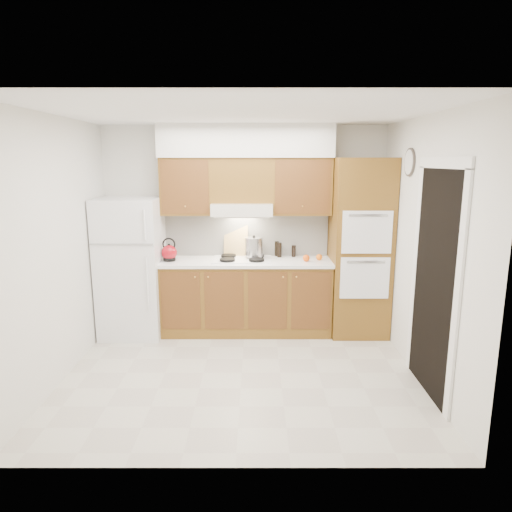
{
  "coord_description": "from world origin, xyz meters",
  "views": [
    {
      "loc": [
        0.15,
        -4.4,
        2.17
      ],
      "look_at": [
        0.15,
        0.45,
        1.15
      ],
      "focal_mm": 32.0,
      "sensor_mm": 36.0,
      "label": 1
    }
  ],
  "objects": [
    {
      "name": "condiment_b",
      "position": [
        0.45,
        1.37,
        1.03
      ],
      "size": [
        0.06,
        0.06,
        0.19
      ],
      "primitive_type": "cylinder",
      "rotation": [
        0.0,
        0.0,
        -0.11
      ],
      "color": "black",
      "rests_on": "countertop"
    },
    {
      "name": "condiment_a",
      "position": [
        0.42,
        1.45,
        1.04
      ],
      "size": [
        0.07,
        0.07,
        0.19
      ],
      "primitive_type": "cylinder",
      "rotation": [
        0.0,
        0.0,
        0.24
      ],
      "color": "black",
      "rests_on": "countertop"
    },
    {
      "name": "fridge",
      "position": [
        -1.41,
        1.14,
        0.86
      ],
      "size": [
        0.75,
        0.72,
        1.72
      ],
      "primitive_type": "cube",
      "color": "white",
      "rests_on": "floor"
    },
    {
      "name": "oven_cabinet",
      "position": [
        1.44,
        1.18,
        1.1
      ],
      "size": [
        0.7,
        0.65,
        2.2
      ],
      "primitive_type": "cube",
      "color": "brown",
      "rests_on": "floor"
    },
    {
      "name": "wall_back",
      "position": [
        0.0,
        1.5,
        1.3
      ],
      "size": [
        3.6,
        0.02,
        2.6
      ],
      "primitive_type": "cube",
      "color": "silver",
      "rests_on": "floor"
    },
    {
      "name": "countertop",
      "position": [
        0.03,
        1.19,
        0.92
      ],
      "size": [
        2.13,
        0.62,
        0.04
      ],
      "primitive_type": "cube",
      "color": "white",
      "rests_on": "base_cabinets"
    },
    {
      "name": "orange_far",
      "position": [
        0.94,
        1.19,
        0.98
      ],
      "size": [
        0.08,
        0.08,
        0.08
      ],
      "primitive_type": "sphere",
      "rotation": [
        0.0,
        0.0,
        0.1
      ],
      "color": "orange",
      "rests_on": "countertop"
    },
    {
      "name": "condiment_c",
      "position": [
        0.64,
        1.4,
        1.02
      ],
      "size": [
        0.07,
        0.07,
        0.15
      ],
      "primitive_type": "cylinder",
      "rotation": [
        0.0,
        0.0,
        0.41
      ],
      "color": "black",
      "rests_on": "countertop"
    },
    {
      "name": "wall_clock",
      "position": [
        1.79,
        0.55,
        2.15
      ],
      "size": [
        0.02,
        0.3,
        0.3
      ],
      "primitive_type": "cylinder",
      "rotation": [
        0.0,
        1.57,
        0.0
      ],
      "color": "#3F3833",
      "rests_on": "wall_right"
    },
    {
      "name": "upper_cab_right",
      "position": [
        0.72,
        1.33,
        1.85
      ],
      "size": [
        0.73,
        0.33,
        0.7
      ],
      "primitive_type": "cube",
      "color": "brown",
      "rests_on": "wall_back"
    },
    {
      "name": "wall_right",
      "position": [
        1.8,
        0.0,
        1.3
      ],
      "size": [
        0.02,
        3.0,
        2.6
      ],
      "primitive_type": "cube",
      "color": "silver",
      "rests_on": "floor"
    },
    {
      "name": "cutting_board",
      "position": [
        -0.11,
        1.45,
        1.14
      ],
      "size": [
        0.32,
        0.13,
        0.41
      ],
      "primitive_type": "cube",
      "rotation": [
        -0.21,
        0.0,
        -0.1
      ],
      "color": "tan",
      "rests_on": "countertop"
    },
    {
      "name": "stock_pot",
      "position": [
        0.12,
        1.28,
        1.09
      ],
      "size": [
        0.29,
        0.29,
        0.23
      ],
      "primitive_type": "cylinder",
      "rotation": [
        0.0,
        0.0,
        0.36
      ],
      "color": "#B2B3B7",
      "rests_on": "cooktop"
    },
    {
      "name": "kettle",
      "position": [
        -0.93,
        1.14,
        1.05
      ],
      "size": [
        0.2,
        0.2,
        0.19
      ],
      "primitive_type": "sphere",
      "rotation": [
        0.0,
        0.0,
        0.02
      ],
      "color": "maroon",
      "rests_on": "countertop"
    },
    {
      "name": "backsplash",
      "position": [
        0.02,
        1.49,
        1.22
      ],
      "size": [
        2.11,
        0.03,
        0.56
      ],
      "primitive_type": "cube",
      "color": "white",
      "rests_on": "countertop"
    },
    {
      "name": "orange_near",
      "position": [
        0.77,
        1.12,
        0.98
      ],
      "size": [
        0.1,
        0.1,
        0.09
      ],
      "primitive_type": "sphere",
      "rotation": [
        0.0,
        0.0,
        -0.19
      ],
      "color": "orange",
      "rests_on": "countertop"
    },
    {
      "name": "range_hood",
      "position": [
        -0.02,
        1.27,
        1.57
      ],
      "size": [
        0.75,
        0.45,
        0.15
      ],
      "primitive_type": "cube",
      "color": "silver",
      "rests_on": "wall_back"
    },
    {
      "name": "wall_left",
      "position": [
        -1.8,
        0.0,
        1.3
      ],
      "size": [
        0.02,
        3.0,
        2.6
      ],
      "primitive_type": "cube",
      "color": "silver",
      "rests_on": "floor"
    },
    {
      "name": "upper_cab_left",
      "position": [
        -0.71,
        1.33,
        1.85
      ],
      "size": [
        0.63,
        0.33,
        0.7
      ],
      "primitive_type": "cube",
      "color": "brown",
      "rests_on": "wall_back"
    },
    {
      "name": "doorway",
      "position": [
        1.79,
        -0.35,
        1.05
      ],
      "size": [
        0.02,
        0.9,
        2.1
      ],
      "primitive_type": "cube",
      "color": "black",
      "rests_on": "floor"
    },
    {
      "name": "soffit",
      "position": [
        0.03,
        1.32,
        2.4
      ],
      "size": [
        2.13,
        0.36,
        0.4
      ],
      "primitive_type": "cube",
      "color": "silver",
      "rests_on": "wall_back"
    },
    {
      "name": "cooktop",
      "position": [
        -0.02,
        1.21,
        0.95
      ],
      "size": [
        0.74,
        0.5,
        0.01
      ],
      "primitive_type": "cube",
      "color": "white",
      "rests_on": "countertop"
    },
    {
      "name": "ceiling",
      "position": [
        0.0,
        0.0,
        2.6
      ],
      "size": [
        3.6,
        3.6,
        0.0
      ],
      "primitive_type": "plane",
      "color": "white",
      "rests_on": "wall_back"
    },
    {
      "name": "upper_cab_over_hood",
      "position": [
        -0.02,
        1.33,
        1.92
      ],
      "size": [
        0.75,
        0.33,
        0.55
      ],
      "primitive_type": "cube",
      "color": "brown",
      "rests_on": "range_hood"
    },
    {
      "name": "floor",
      "position": [
        0.0,
        0.0,
        0.0
      ],
      "size": [
        3.6,
        3.6,
        0.0
      ],
      "primitive_type": "plane",
      "color": "beige",
      "rests_on": "ground"
    },
    {
      "name": "base_cabinets",
      "position": [
        0.02,
        1.2,
        0.45
      ],
      "size": [
        2.11,
        0.6,
        0.9
      ],
      "primitive_type": "cube",
      "color": "brown",
      "rests_on": "floor"
    }
  ]
}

